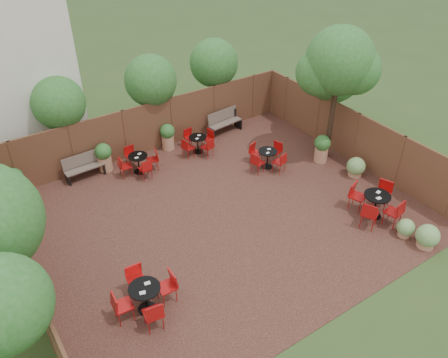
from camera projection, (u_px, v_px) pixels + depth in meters
ground at (221, 216)px, 15.04m from camera, size 80.00×80.00×0.00m
courtyard_paving at (221, 216)px, 15.03m from camera, size 12.00×10.00×0.02m
fence_back at (150, 127)px, 17.87m from camera, size 12.00×0.08×2.00m
fence_left at (24, 269)px, 11.72m from camera, size 0.08×10.00×2.00m
fence_right at (355, 138)px, 17.21m from camera, size 0.08×10.00×2.00m
overhang_foliage at (112, 137)px, 13.90m from camera, size 15.52×10.30×2.73m
courtyard_tree at (339, 65)px, 15.90m from camera, size 2.61×2.51×5.04m
park_bench_left at (84, 166)px, 16.60m from camera, size 1.44×0.51×0.88m
park_bench_right at (224, 121)px, 19.37m from camera, size 1.55×0.64×0.93m
bistro_tables at (237, 194)px, 15.22m from camera, size 9.46×8.16×0.95m
planters at (152, 156)px, 16.91m from camera, size 10.75×4.66×1.14m
low_shrubs at (393, 205)px, 14.91m from camera, size 1.80×4.48×0.75m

